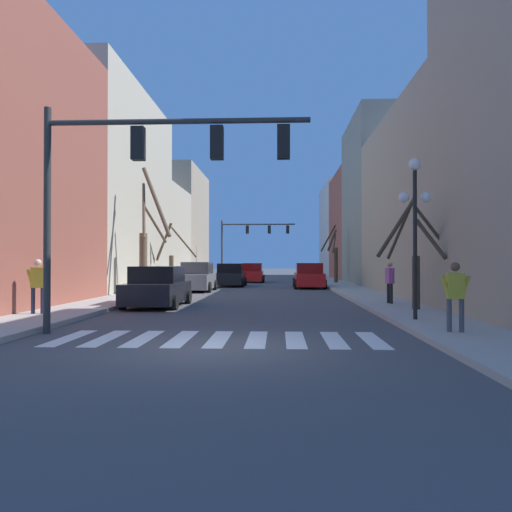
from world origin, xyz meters
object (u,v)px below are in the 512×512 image
Objects in this scene: street_lamp_right_corner at (415,206)px; car_at_intersection at (253,273)px; car_parked_right_near at (197,278)px; pedestrian_on_left_sidewalk at (390,279)px; pedestrian_waiting_at_curb at (455,291)px; car_driving_away_lane at (309,276)px; car_parked_right_far at (231,276)px; street_tree_right_far at (147,244)px; street_tree_left_far at (415,256)px; traffic_signal_near at (147,164)px; street_tree_left_mid at (334,257)px; car_parked_right_mid at (158,288)px; pedestrian_near_right_corner at (38,281)px; traffic_signal_far at (250,235)px; street_tree_right_mid at (170,256)px.

street_lamp_right_corner is 1.12× the size of car_at_intersection.
car_parked_right_near is 2.66× the size of pedestrian_on_left_sidewalk.
car_driving_away_lane is at bearing -81.06° from pedestrian_waiting_at_curb.
car_parked_right_far is 0.66× the size of street_tree_right_far.
street_tree_left_far is (0.35, -2.44, 0.88)m from pedestrian_on_left_sidewalk.
car_parked_right_far is (-0.20, 24.30, -3.50)m from traffic_signal_near.
street_tree_right_far is at bearing -127.38° from street_tree_left_mid.
pedestrian_waiting_at_curb is at bearing -90.62° from street_tree_left_mid.
street_tree_left_far is (9.74, -2.29, 1.26)m from car_parked_right_mid.
traffic_signal_far is at bearing 76.85° from pedestrian_near_right_corner.
traffic_signal_near is at bearing 123.16° from pedestrian_on_left_sidewalk.
street_lamp_right_corner is 21.56m from street_tree_right_mid.
pedestrian_waiting_at_curb is (0.24, -2.61, -2.32)m from street_lamp_right_corner.
car_at_intersection is at bearing 170.22° from car_parked_right_far.
pedestrian_on_left_sidewalk is 2.62m from street_tree_left_far.
traffic_signal_near is 1.44× the size of street_lamp_right_corner.
street_lamp_right_corner is 1.01× the size of street_tree_left_mid.
traffic_signal_near is 39.33m from traffic_signal_far.
traffic_signal_far is at bearing -3.48° from car_parked_right_mid.
car_parked_right_far is at bearing -4.79° from car_parked_right_mid.
car_parked_right_far is 18.32m from pedestrian_on_left_sidewalk.
pedestrian_on_left_sidewalk is at bearing -89.08° from car_parked_right_mid.
street_tree_left_far is 22.72m from street_tree_left_mid.
car_driving_away_lane is 0.97× the size of street_tree_left_mid.
street_tree_right_mid reaches higher than car_driving_away_lane.
traffic_signal_far is at bearing 100.66° from street_lamp_right_corner.
street_lamp_right_corner is 2.82× the size of pedestrian_waiting_at_curb.
traffic_signal_far reaches higher than street_tree_left_mid.
car_parked_right_near is at bearing -47.59° from street_tree_right_mid.
car_parked_right_near is at bearing 69.31° from street_tree_right_far.
pedestrian_waiting_at_curb is at bearing -131.18° from car_parked_right_mid.
car_parked_right_mid is at bearing 51.22° from pedestrian_near_right_corner.
street_tree_left_far is at bearing -51.55° from street_tree_right_mid.
car_parked_right_far is 1.04× the size of car_at_intersection.
traffic_signal_far is 1.16× the size of street_tree_right_far.
street_lamp_right_corner is 12.00m from pedestrian_near_right_corner.
street_lamp_right_corner is at bearing 18.83° from car_parked_right_far.
car_parked_right_far is at bearing 72.98° from pedestrian_near_right_corner.
pedestrian_on_left_sidewalk is at bearing 25.89° from car_parked_right_far.
street_tree_left_mid is at bearing -22.07° from car_driving_away_lane.
car_driving_away_lane reaches higher than car_at_intersection.
street_tree_right_far is at bearing 19.27° from car_parked_right_mid.
car_parked_right_near is at bearing -133.67° from street_tree_left_mid.
street_lamp_right_corner reaches higher than car_parked_right_near.
street_tree_left_far reaches higher than car_parked_right_far.
pedestrian_waiting_at_curb is at bearing -2.41° from traffic_signal_near.
street_tree_left_mid is at bearing -43.67° from car_parked_right_near.
street_tree_right_far reaches higher than street_tree_left_far.
car_driving_away_lane is 2.58× the size of pedestrian_near_right_corner.
car_parked_right_mid is 5.21m from pedestrian_near_right_corner.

